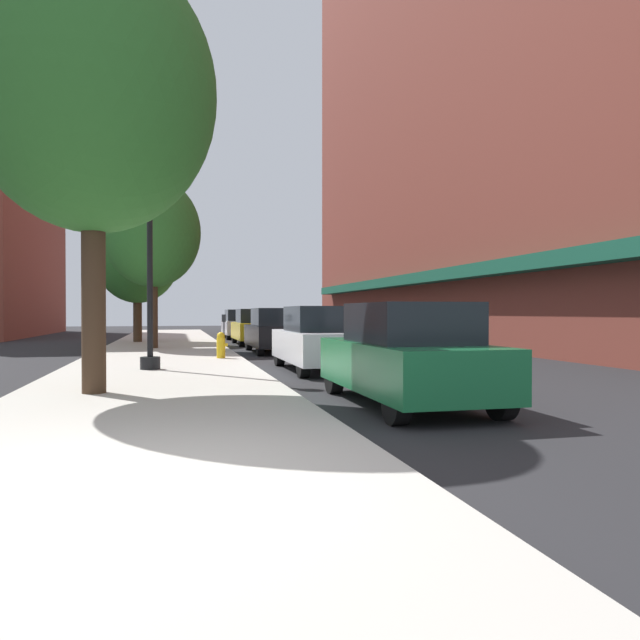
# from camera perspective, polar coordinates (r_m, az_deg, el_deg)

# --- Properties ---
(ground_plane) EXTENTS (90.00, 90.00, 0.00)m
(ground_plane) POSITION_cam_1_polar(r_m,az_deg,el_deg) (23.46, -4.70, -2.95)
(ground_plane) COLOR #232326
(sidewalk_slab) EXTENTS (4.80, 50.00, 0.12)m
(sidewalk_slab) POSITION_cam_1_polar(r_m,az_deg,el_deg) (24.17, -14.50, -2.72)
(sidewalk_slab) COLOR #B7B2A8
(sidewalk_slab) RESTS_ON ground
(building_right_brick) EXTENTS (6.80, 40.00, 27.48)m
(building_right_brick) POSITION_cam_1_polar(r_m,az_deg,el_deg) (33.15, 14.76, 22.32)
(building_right_brick) COLOR brown
(building_right_brick) RESTS_ON ground
(lamppost) EXTENTS (0.48, 0.48, 5.90)m
(lamppost) POSITION_cam_1_polar(r_m,az_deg,el_deg) (15.27, -15.85, 7.08)
(lamppost) COLOR black
(lamppost) RESTS_ON sidewalk_slab
(fire_hydrant) EXTENTS (0.33, 0.26, 0.79)m
(fire_hydrant) POSITION_cam_1_polar(r_m,az_deg,el_deg) (18.42, -9.38, -2.35)
(fire_hydrant) COLOR gold
(fire_hydrant) RESTS_ON sidewalk_slab
(parking_meter_near) EXTENTS (0.14, 0.09, 1.31)m
(parking_meter_near) POSITION_cam_1_polar(r_m,az_deg,el_deg) (21.40, -9.11, -0.77)
(parking_meter_near) COLOR slate
(parking_meter_near) RESTS_ON sidewalk_slab
(tree_near) EXTENTS (4.20, 4.20, 7.59)m
(tree_near) POSITION_cam_1_polar(r_m,az_deg,el_deg) (11.64, -20.77, 19.53)
(tree_near) COLOR #422D1E
(tree_near) RESTS_ON sidewalk_slab
(tree_mid) EXTENTS (3.98, 3.98, 6.40)m
(tree_mid) POSITION_cam_1_polar(r_m,az_deg,el_deg) (29.63, -16.95, 5.95)
(tree_mid) COLOR #422D1E
(tree_mid) RESTS_ON sidewalk_slab
(tree_far) EXTENTS (3.70, 3.70, 6.62)m
(tree_far) POSITION_cam_1_polar(r_m,az_deg,el_deg) (24.35, -15.63, 7.97)
(tree_far) COLOR #422D1E
(tree_far) RESTS_ON sidewalk_slab
(car_green) EXTENTS (1.80, 4.30, 1.66)m
(car_green) POSITION_cam_1_polar(r_m,az_deg,el_deg) (9.81, 8.24, -3.36)
(car_green) COLOR black
(car_green) RESTS_ON ground
(car_white) EXTENTS (1.80, 4.30, 1.66)m
(car_white) POSITION_cam_1_polar(r_m,az_deg,el_deg) (15.46, 0.01, -1.85)
(car_white) COLOR black
(car_white) RESTS_ON ground
(car_black) EXTENTS (1.80, 4.30, 1.66)m
(car_black) POSITION_cam_1_polar(r_m,az_deg,el_deg) (22.41, -4.29, -1.05)
(car_black) COLOR black
(car_black) RESTS_ON ground
(car_yellow) EXTENTS (1.80, 4.30, 1.66)m
(car_yellow) POSITION_cam_1_polar(r_m,az_deg,el_deg) (28.15, -6.23, -0.69)
(car_yellow) COLOR black
(car_yellow) RESTS_ON ground
(car_silver) EXTENTS (1.80, 4.30, 1.66)m
(car_silver) POSITION_cam_1_polar(r_m,az_deg,el_deg) (34.52, -7.61, -0.43)
(car_silver) COLOR black
(car_silver) RESTS_ON ground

